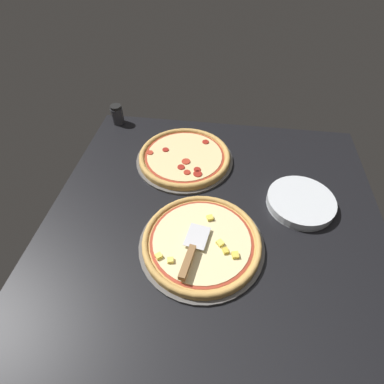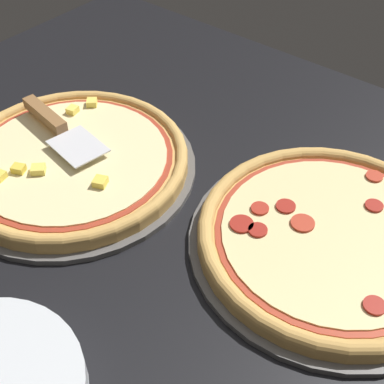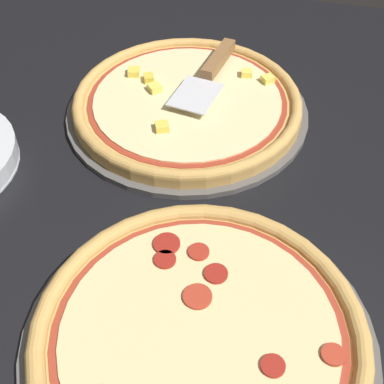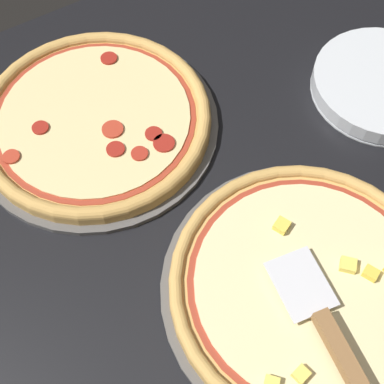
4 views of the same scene
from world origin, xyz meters
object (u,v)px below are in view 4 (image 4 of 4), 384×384
Objects in this scene: pizza_front at (309,285)px; serving_spatula at (331,336)px; plate_stack at (383,85)px; pizza_back at (95,118)px.

pizza_front is 1.84× the size of serving_spatula.
serving_spatula is 48.99cm from plate_stack.
pizza_back is (-12.41, 42.98, -0.12)cm from pizza_front.
serving_spatula reaches higher than plate_stack.
plate_stack is at bearing 33.40° from pizza_front.
pizza_front reaches higher than pizza_back.
serving_spatula is at bearing -140.95° from plate_stack.
pizza_back is 51.62cm from serving_spatula.
serving_spatula reaches higher than pizza_back.
pizza_back is 51.46cm from plate_stack.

